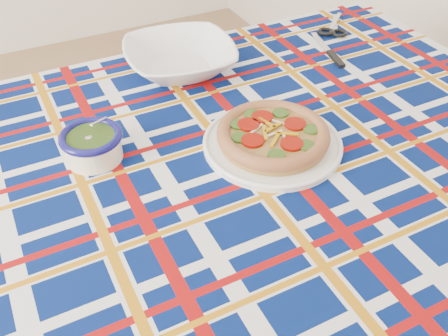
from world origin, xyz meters
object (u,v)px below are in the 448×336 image
dining_table (199,194)px  pesto_bowl (92,143)px  serving_bowl (180,58)px  main_focaccia_plate (273,135)px

dining_table → pesto_bowl: size_ratio=13.11×
dining_table → serving_bowl: size_ratio=5.88×
dining_table → serving_bowl: 0.44m
dining_table → main_focaccia_plate: main_focaccia_plate is taller
dining_table → main_focaccia_plate: size_ratio=5.49×
dining_table → main_focaccia_plate: (0.18, -0.02, 0.12)m
serving_bowl → pesto_bowl: bearing=-139.6°
dining_table → pesto_bowl: pesto_bowl is taller
dining_table → main_focaccia_plate: bearing=-5.3°
main_focaccia_plate → pesto_bowl: pesto_bowl is taller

